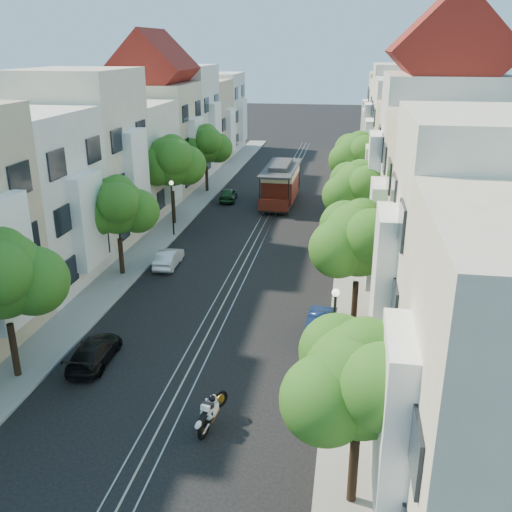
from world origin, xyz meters
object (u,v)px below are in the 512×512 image
at_px(tree_e_c, 359,190).
at_px(tree_e_d, 358,156).
at_px(tree_w_c, 172,162).
at_px(lamp_east, 334,321).
at_px(sportbike_rider, 211,411).
at_px(tree_w_b, 118,207).
at_px(parked_car_e_mid, 320,327).
at_px(parked_car_w_far, 228,195).
at_px(tree_e_a, 362,383).
at_px(tree_w_a, 3,277).
at_px(lamp_west, 172,200).
at_px(parked_car_e_far, 333,232).
at_px(tree_w_d, 206,145).
at_px(parked_car_w_near, 94,352).
at_px(parked_car_w_mid, 169,258).
at_px(cable_car, 281,182).
at_px(tree_e_b, 360,241).

height_order(tree_e_c, tree_e_d, tree_e_d).
relative_size(tree_e_c, tree_w_c, 0.92).
bearing_deg(lamp_east, sportbike_rider, -136.83).
relative_size(tree_w_b, parked_car_e_mid, 1.64).
bearing_deg(parked_car_w_far, tree_e_a, 103.48).
bearing_deg(tree_w_a, lamp_west, 87.60).
bearing_deg(tree_e_d, parked_car_e_far, -101.70).
relative_size(tree_w_d, parked_car_w_near, 1.68).
bearing_deg(lamp_east, parked_car_e_mid, 100.97).
bearing_deg(sportbike_rider, parked_car_e_far, 96.18).
height_order(parked_car_w_near, parked_car_w_mid, parked_car_w_mid).
bearing_deg(tree_w_d, lamp_east, -67.20).
bearing_deg(parked_car_w_mid, parked_car_w_near, 90.09).
bearing_deg(tree_w_d, cable_car, -22.61).
bearing_deg(tree_e_b, tree_w_a, -154.08).
distance_m(tree_e_a, parked_car_w_mid, 22.73).
distance_m(tree_w_b, parked_car_e_far, 16.04).
relative_size(tree_w_c, tree_w_d, 1.09).
distance_m(tree_e_a, parked_car_w_near, 13.99).
height_order(tree_e_d, parked_car_e_mid, tree_e_d).
bearing_deg(tree_w_d, tree_e_d, -19.15).
distance_m(tree_e_c, tree_w_d, 21.53).
bearing_deg(parked_car_w_far, tree_e_d, 166.07).
bearing_deg(parked_car_w_far, tree_w_d, -52.67).
bearing_deg(cable_car, parked_car_w_near, -98.70).
relative_size(tree_e_d, tree_w_d, 1.05).
xyz_separation_m(tree_e_c, parked_car_w_far, (-11.66, 12.94, -3.99)).
height_order(tree_w_a, tree_w_b, tree_w_a).
bearing_deg(tree_e_c, parked_car_e_mid, -97.65).
bearing_deg(lamp_east, tree_w_c, 122.65).
relative_size(tree_e_c, tree_w_a, 0.98).
distance_m(tree_w_b, lamp_east, 16.81).
xyz_separation_m(tree_e_a, parked_car_e_mid, (-1.66, 10.64, -3.77)).
xyz_separation_m(lamp_east, cable_car, (-5.80, 28.79, -0.81)).
bearing_deg(tree_e_c, tree_e_d, 90.00).
bearing_deg(tree_w_b, tree_e_a, -49.73).
distance_m(tree_e_c, tree_w_c, 15.25).
bearing_deg(tree_w_d, parked_car_w_near, -85.15).
bearing_deg(tree_w_a, tree_e_b, 25.92).
bearing_deg(parked_car_w_near, parked_car_e_mid, -161.39).
distance_m(tree_w_a, lamp_west, 20.13).
bearing_deg(tree_w_a, sportbike_rider, -12.77).
distance_m(tree_e_c, parked_car_e_far, 5.24).
bearing_deg(tree_e_b, tree_e_a, -90.00).
height_order(tree_w_a, parked_car_w_mid, tree_w_a).
bearing_deg(parked_car_w_near, tree_e_d, -116.01).
bearing_deg(tree_e_c, tree_w_b, -157.38).
xyz_separation_m(tree_e_d, sportbike_rider, (-5.31, -31.06, -4.12)).
bearing_deg(tree_w_a, parked_car_w_near, 31.84).
height_order(tree_w_c, cable_car, tree_w_c).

